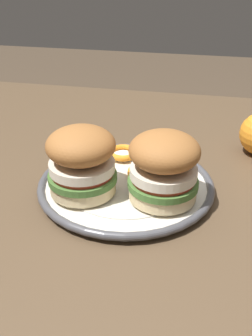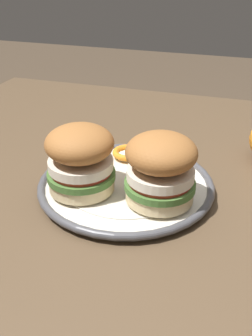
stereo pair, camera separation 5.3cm
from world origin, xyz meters
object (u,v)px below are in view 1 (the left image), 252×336
dinner_plate (126,185)px  sandwich_half_left (164,166)px  sandwich_half_right (82,160)px  dining_table (166,240)px

dinner_plate → sandwich_half_left: 0.09m
sandwich_half_left → sandwich_half_right: 0.12m
sandwich_half_left → sandwich_half_right: same height
sandwich_half_left → sandwich_half_right: size_ratio=0.90×
dining_table → dinner_plate: (-0.07, -0.01, 0.10)m
dinner_plate → sandwich_half_right: size_ratio=2.35×
sandwich_half_left → sandwich_half_right: bearing=-176.5°
dining_table → sandwich_half_left: bearing=-97.5°
sandwich_half_right → sandwich_half_left: bearing=3.5°
dinner_plate → sandwich_half_left: size_ratio=2.60×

